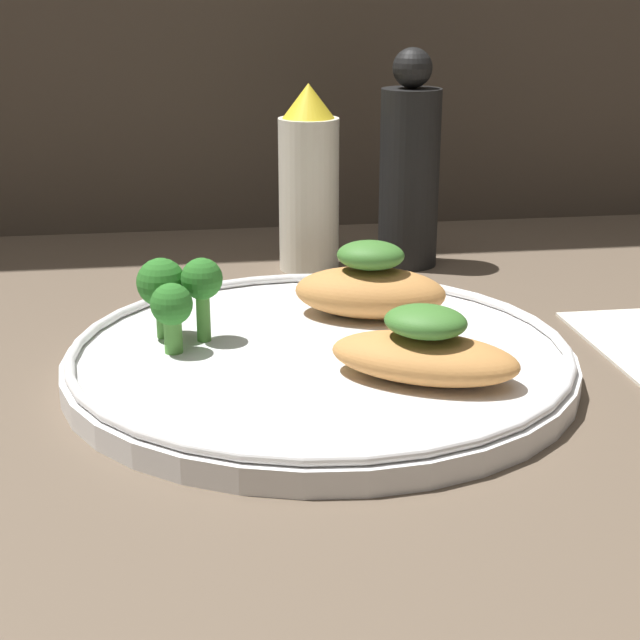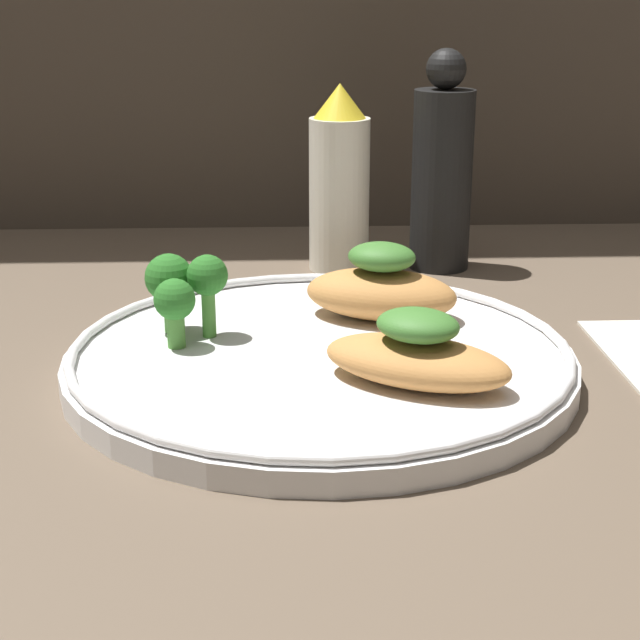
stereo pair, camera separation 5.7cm
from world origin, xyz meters
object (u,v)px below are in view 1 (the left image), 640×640
(broccoli_bunch, at_px, (176,291))
(pepper_grinder, at_px, (409,170))
(sauce_bottle, at_px, (309,182))
(plate, at_px, (320,359))

(broccoli_bunch, xyz_separation_m, pepper_grinder, (0.19, 0.20, 0.03))
(sauce_bottle, height_order, pepper_grinder, pepper_grinder)
(pepper_grinder, bearing_deg, broccoli_bunch, -133.55)
(broccoli_bunch, bearing_deg, plate, -19.49)
(plate, height_order, sauce_bottle, sauce_bottle)
(plate, distance_m, pepper_grinder, 0.26)
(broccoli_bunch, xyz_separation_m, sauce_bottle, (0.11, 0.20, 0.02))
(sauce_bottle, distance_m, pepper_grinder, 0.08)
(sauce_bottle, relative_size, pepper_grinder, 0.85)
(pepper_grinder, bearing_deg, plate, -114.96)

